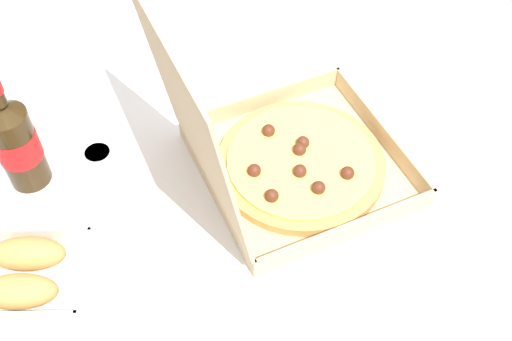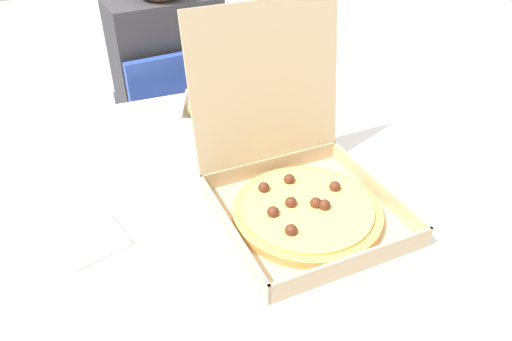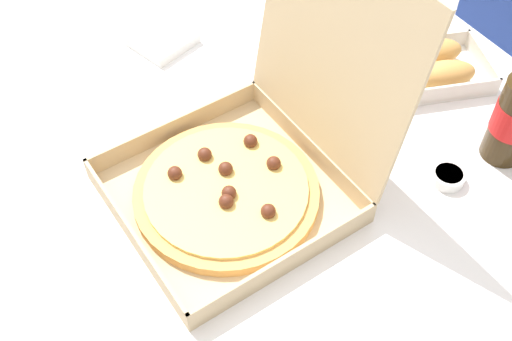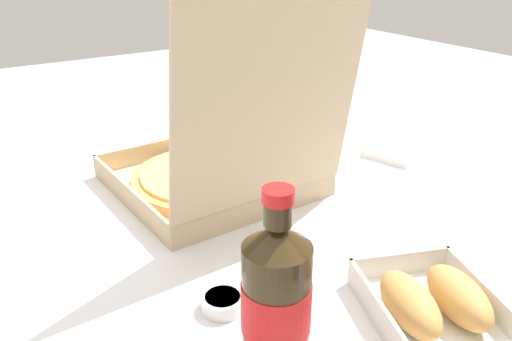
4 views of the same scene
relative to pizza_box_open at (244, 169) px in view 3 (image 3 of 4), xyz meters
The scene contains 6 objects.
ground_plane 0.81m from the pizza_box_open, 113.93° to the left, with size 10.00×10.00×0.00m, color #B2B2B7.
dining_table 0.16m from the pizza_box_open, 113.93° to the left, with size 1.34×1.06×0.75m.
pizza_box_open is the anchor object (origin of this frame).
bread_side_box 0.46m from the pizza_box_open, 95.98° to the left, with size 0.21×0.23×0.06m.
napkin_pile 0.42m from the pizza_box_open, behind, with size 0.11×0.11×0.02m, color white.
dipping_sauce_cup 0.34m from the pizza_box_open, 61.56° to the left, with size 0.06×0.06×0.02m.
Camera 3 is at (0.60, -0.42, 1.57)m, focal length 44.14 mm.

